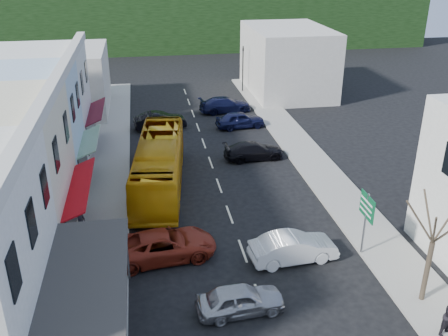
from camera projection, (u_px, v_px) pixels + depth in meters
ground at (243, 251)px, 26.61m from camera, size 120.00×120.00×0.00m
sidewalk_left at (107, 180)px, 34.43m from camera, size 3.00×52.00×0.15m
sidewalk_right at (315, 165)px, 36.72m from camera, size 3.00×52.00×0.15m
shopfront_row at (5, 161)px, 27.57m from camera, size 8.25×30.00×8.00m
distant_block_left at (64, 81)px, 47.84m from camera, size 8.00×10.00×6.00m
distant_block_right at (287, 60)px, 53.83m from camera, size 8.00×12.00×7.00m
bus at (159, 166)px, 33.01m from camera, size 3.84×11.81×3.10m
car_silver at (240, 299)px, 21.92m from camera, size 4.53×2.14×1.40m
car_white at (293, 248)px, 25.56m from camera, size 4.54×2.17×1.40m
car_red at (164, 246)px, 25.77m from camera, size 4.79×2.43×1.40m
car_black_near at (254, 150)px, 37.75m from camera, size 4.60×2.11×1.40m
car_navy_mid at (240, 120)px, 44.23m from camera, size 4.58×2.29×1.40m
car_black_far at (160, 121)px, 43.98m from camera, size 4.59×2.34×1.40m
car_navy_far at (225, 105)px, 48.43m from camera, size 4.69×2.37×1.40m
pedestrian_left at (81, 224)px, 27.18m from camera, size 0.55×0.68×1.70m
direction_sign at (365, 225)px, 25.56m from camera, size 0.23×1.62×3.59m
street_tree at (433, 243)px, 21.56m from camera, size 2.08×2.08×6.33m
traffic_signal at (243, 70)px, 54.18m from camera, size 1.05×1.28×5.05m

